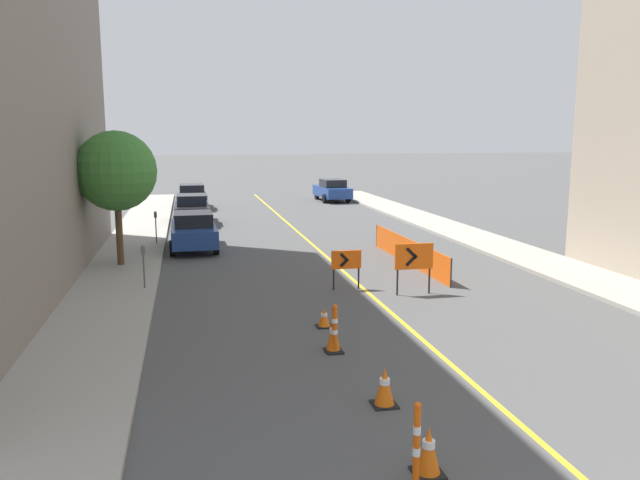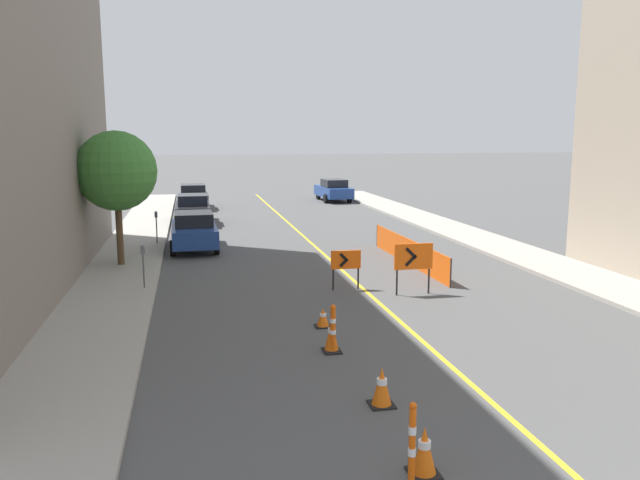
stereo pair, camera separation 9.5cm
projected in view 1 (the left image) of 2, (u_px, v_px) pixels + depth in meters
lane_stripe at (311, 243)px, 27.62m from camera, size 0.12×46.96×0.01m
sidewalk_left at (133, 248)px, 26.05m from camera, size 2.56×46.96×0.13m
sidewalk_right at (470, 236)px, 29.17m from camera, size 2.56×46.96×0.13m
traffic_cone_second at (428, 451)px, 8.80m from camera, size 0.43×0.43×0.72m
traffic_cone_third at (385, 387)px, 11.04m from camera, size 0.45×0.45×0.71m
traffic_cone_fourth at (333, 335)px, 13.83m from camera, size 0.39×0.39×0.74m
traffic_cone_fifth at (324, 318)px, 15.59m from camera, size 0.39×0.39×0.48m
delineator_post_front at (416, 452)px, 8.38m from camera, size 0.30×0.30×1.26m
delineator_post_rear at (335, 332)px, 13.73m from camera, size 0.37×0.37×1.09m
arrow_barricade_primary at (346, 262)px, 19.28m from camera, size 0.94×0.10×1.23m
arrow_barricade_secondary at (414, 258)px, 18.64m from camera, size 1.19×0.09×1.56m
safety_mesh_fence at (408, 251)px, 23.20m from camera, size 0.14×7.65×0.95m
parked_car_curb_near at (194, 231)px, 26.01m from camera, size 1.94×4.34×1.59m
parked_car_curb_mid at (192, 209)px, 33.67m from camera, size 1.93×4.31×1.59m
parked_car_curb_far at (192, 196)px, 40.57m from camera, size 1.94×4.33×1.59m
parked_car_opposite_side at (332, 190)px, 45.14m from camera, size 2.05×4.40×1.59m
parking_meter_near_curb at (143, 258)px, 18.94m from camera, size 0.12×0.11×1.32m
parking_meter_far_curb at (156, 221)px, 26.77m from camera, size 0.12×0.11×1.39m
street_tree_left_near at (116, 171)px, 21.97m from camera, size 2.83×2.83×4.78m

